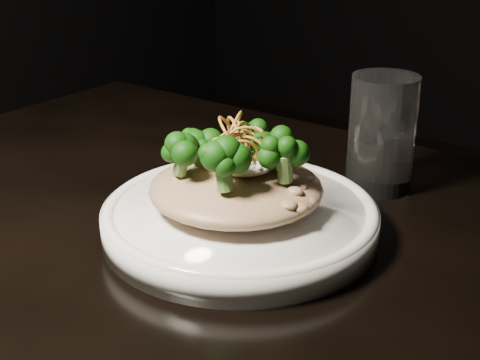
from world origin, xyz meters
name	(u,v)px	position (x,y,z in m)	size (l,w,h in m)	color
table	(232,356)	(0.00, 0.00, 0.67)	(1.10, 0.80, 0.75)	black
plate	(240,220)	(-0.04, 0.07, 0.76)	(0.26, 0.26, 0.03)	white
risotto	(236,188)	(-0.05, 0.07, 0.80)	(0.16, 0.16, 0.04)	brown
broccoli	(236,150)	(-0.05, 0.07, 0.83)	(0.11, 0.11, 0.04)	black
cheese	(245,163)	(-0.04, 0.07, 0.82)	(0.05, 0.05, 0.02)	white
shallots	(238,136)	(-0.05, 0.07, 0.85)	(0.05, 0.05, 0.03)	brown
drinking_glass	(382,133)	(0.02, 0.25, 0.81)	(0.07, 0.07, 0.13)	silver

